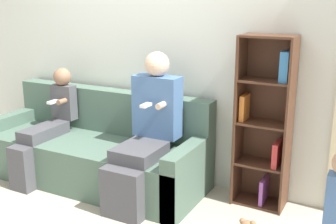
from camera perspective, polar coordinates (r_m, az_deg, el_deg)
The scene contains 6 objects.
ground_plane at distance 3.64m, azimuth -10.12°, elevation -12.88°, with size 14.00×14.00×0.00m, color #B2A893.
back_wall at distance 4.01m, azimuth -2.70°, elevation 9.15°, with size 10.00×0.06×2.55m.
couch at distance 4.09m, azimuth -9.83°, elevation -5.31°, with size 2.16×0.81×0.84m.
adult_seated at distance 3.54m, azimuth -2.86°, elevation -2.08°, with size 0.41×0.74×1.26m.
child_seated at distance 4.17m, azimuth -16.19°, elevation -1.75°, with size 0.25×0.76×1.04m.
bookshelf at distance 3.54m, azimuth 13.12°, elevation -1.34°, with size 0.43×0.28×1.42m.
Camera 1 is at (2.02, -2.50, 1.71)m, focal length 45.00 mm.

